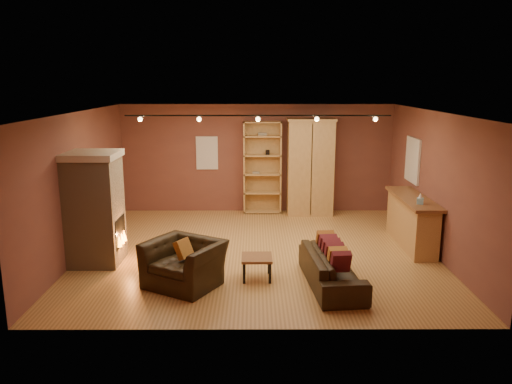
{
  "coord_description": "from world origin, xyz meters",
  "views": [
    {
      "loc": [
        -0.07,
        -9.6,
        3.39
      ],
      "look_at": [
        -0.04,
        0.2,
        1.19
      ],
      "focal_mm": 35.0,
      "sensor_mm": 36.0,
      "label": 1
    }
  ],
  "objects_px": {
    "bar_counter": "(412,221)",
    "armchair": "(184,256)",
    "fireplace": "(95,208)",
    "coffee_table": "(257,260)",
    "armoire": "(310,167)",
    "bookcase": "(262,167)",
    "loveseat": "(332,262)"
  },
  "relations": [
    {
      "from": "bookcase",
      "to": "bar_counter",
      "type": "distance_m",
      "value": 4.18
    },
    {
      "from": "fireplace",
      "to": "bookcase",
      "type": "relative_size",
      "value": 0.89
    },
    {
      "from": "bar_counter",
      "to": "armchair",
      "type": "distance_m",
      "value": 4.9
    },
    {
      "from": "bar_counter",
      "to": "armchair",
      "type": "bearing_deg",
      "value": -155.23
    },
    {
      "from": "fireplace",
      "to": "coffee_table",
      "type": "height_order",
      "value": "fireplace"
    },
    {
      "from": "armchair",
      "to": "loveseat",
      "type": "bearing_deg",
      "value": 29.65
    },
    {
      "from": "armchair",
      "to": "coffee_table",
      "type": "relative_size",
      "value": 2.62
    },
    {
      "from": "armchair",
      "to": "bookcase",
      "type": "bearing_deg",
      "value": 103.64
    },
    {
      "from": "bar_counter",
      "to": "coffee_table",
      "type": "distance_m",
      "value": 3.69
    },
    {
      "from": "bookcase",
      "to": "armoire",
      "type": "height_order",
      "value": "armoire"
    },
    {
      "from": "fireplace",
      "to": "armchair",
      "type": "relative_size",
      "value": 1.51
    },
    {
      "from": "bar_counter",
      "to": "loveseat",
      "type": "xyz_separation_m",
      "value": [
        -1.97,
        -2.06,
        -0.13
      ]
    },
    {
      "from": "armoire",
      "to": "loveseat",
      "type": "relative_size",
      "value": 1.22
    },
    {
      "from": "loveseat",
      "to": "coffee_table",
      "type": "xyz_separation_m",
      "value": [
        -1.26,
        0.29,
        -0.06
      ]
    },
    {
      "from": "fireplace",
      "to": "armchair",
      "type": "height_order",
      "value": "fireplace"
    },
    {
      "from": "armoire",
      "to": "armchair",
      "type": "bearing_deg",
      "value": -119.39
    },
    {
      "from": "fireplace",
      "to": "armchair",
      "type": "xyz_separation_m",
      "value": [
        1.79,
        -1.09,
        -0.54
      ]
    },
    {
      "from": "loveseat",
      "to": "armchair",
      "type": "xyz_separation_m",
      "value": [
        -2.48,
        0.0,
        0.11
      ]
    },
    {
      "from": "loveseat",
      "to": "fireplace",
      "type": "bearing_deg",
      "value": 70.43
    },
    {
      "from": "armoire",
      "to": "bar_counter",
      "type": "height_order",
      "value": "armoire"
    },
    {
      "from": "bar_counter",
      "to": "armchair",
      "type": "relative_size",
      "value": 1.55
    },
    {
      "from": "armoire",
      "to": "bar_counter",
      "type": "distance_m",
      "value": 3.25
    },
    {
      "from": "bookcase",
      "to": "loveseat",
      "type": "bearing_deg",
      "value": -77.2
    },
    {
      "from": "armoire",
      "to": "armchair",
      "type": "height_order",
      "value": "armoire"
    },
    {
      "from": "bar_counter",
      "to": "armchair",
      "type": "height_order",
      "value": "bar_counter"
    },
    {
      "from": "coffee_table",
      "to": "bookcase",
      "type": "bearing_deg",
      "value": 87.92
    },
    {
      "from": "bookcase",
      "to": "coffee_table",
      "type": "height_order",
      "value": "bookcase"
    },
    {
      "from": "fireplace",
      "to": "bookcase",
      "type": "bearing_deg",
      "value": 49.53
    },
    {
      "from": "bar_counter",
      "to": "armoire",
      "type": "bearing_deg",
      "value": 125.62
    },
    {
      "from": "loveseat",
      "to": "armchair",
      "type": "height_order",
      "value": "armchair"
    },
    {
      "from": "armoire",
      "to": "armchair",
      "type": "relative_size",
      "value": 1.75
    },
    {
      "from": "armoire",
      "to": "bar_counter",
      "type": "relative_size",
      "value": 1.13
    }
  ]
}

